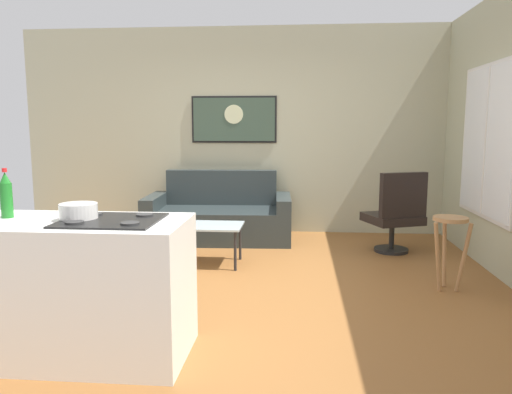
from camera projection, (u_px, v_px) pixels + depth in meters
ground at (227, 286)px, 4.62m from camera, size 6.40×6.40×0.04m
back_wall at (252, 131)px, 6.81m from camera, size 6.40×0.05×2.80m
couch at (219, 218)px, 6.44m from camera, size 1.89×1.00×0.88m
coffee_table at (199, 228)px, 5.25m from camera, size 0.93×0.50×0.43m
armchair at (396, 214)px, 5.68m from camera, size 0.72×0.71×0.96m
bar_stool at (450, 235)px, 4.39m from camera, size 0.35×0.34×0.67m
kitchen_counter at (75, 288)px, 3.15m from camera, size 1.44×0.70×0.91m
soda_bottle at (6, 195)px, 3.16m from camera, size 0.07×0.07×0.32m
mixing_bowl at (79, 212)px, 3.09m from camera, size 0.23×0.23×0.11m
wall_painting at (234, 119)px, 6.76m from camera, size 1.17×0.03×0.64m
window at (487, 141)px, 5.10m from camera, size 0.03×1.43×1.60m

